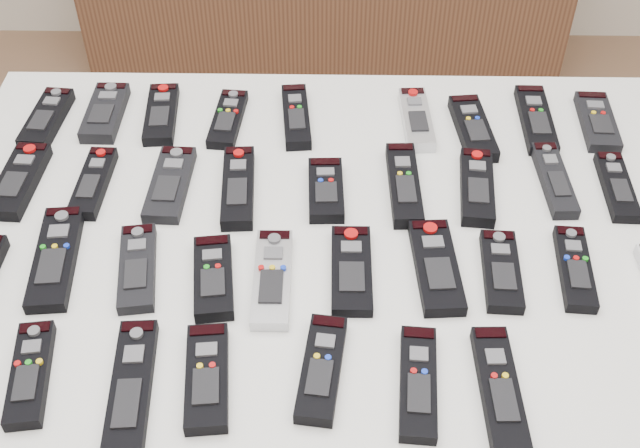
{
  "coord_description": "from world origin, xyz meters",
  "views": [
    {
      "loc": [
        -0.0,
        -0.77,
        1.68
      ],
      "look_at": [
        -0.02,
        0.12,
        0.8
      ],
      "focal_mm": 45.0,
      "sensor_mm": 36.0,
      "label": 1
    }
  ],
  "objects_px": {
    "table": "(320,258)",
    "remote_25": "(501,271)",
    "remote_10": "(93,183)",
    "remote_32": "(322,368)",
    "remote_2": "(161,114)",
    "remote_5": "(416,119)",
    "remote_8": "(597,122)",
    "remote_11": "(170,184)",
    "remote_13": "(326,190)",
    "remote_26": "(575,268)",
    "remote_34": "(499,388)",
    "remote_22": "(272,278)",
    "remote_0": "(47,119)",
    "remote_16": "(554,180)",
    "remote_20": "(137,268)",
    "remote_23": "(351,270)",
    "remote_29": "(30,374)",
    "remote_17": "(617,187)",
    "remote_4": "(296,117)",
    "remote_1": "(105,113)",
    "remote_3": "(228,119)",
    "remote_21": "(213,277)",
    "remote_30": "(131,388)",
    "remote_6": "(473,128)",
    "remote_31": "(207,377)",
    "remote_24": "(436,267)",
    "remote_15": "(477,187)",
    "remote_19": "(56,258)",
    "remote_7": "(536,119)",
    "remote_9": "(19,181)",
    "remote_33": "(418,383)"
  },
  "relations": [
    {
      "from": "table",
      "to": "remote_25",
      "type": "relative_size",
      "value": 8.18
    },
    {
      "from": "remote_10",
      "to": "remote_32",
      "type": "height_order",
      "value": "remote_32"
    },
    {
      "from": "remote_2",
      "to": "remote_5",
      "type": "xyz_separation_m",
      "value": [
        0.47,
        -0.01,
        0.0
      ]
    },
    {
      "from": "remote_5",
      "to": "remote_8",
      "type": "relative_size",
      "value": 1.04
    },
    {
      "from": "remote_8",
      "to": "remote_32",
      "type": "distance_m",
      "value": 0.74
    },
    {
      "from": "remote_11",
      "to": "remote_13",
      "type": "height_order",
      "value": "remote_13"
    },
    {
      "from": "remote_26",
      "to": "remote_34",
      "type": "height_order",
      "value": "remote_34"
    },
    {
      "from": "remote_22",
      "to": "remote_0",
      "type": "bearing_deg",
      "value": 138.45
    },
    {
      "from": "remote_16",
      "to": "remote_32",
      "type": "xyz_separation_m",
      "value": [
        -0.38,
        -0.39,
        0.0
      ]
    },
    {
      "from": "remote_11",
      "to": "remote_20",
      "type": "relative_size",
      "value": 1.05
    },
    {
      "from": "remote_0",
      "to": "remote_11",
      "type": "relative_size",
      "value": 0.93
    },
    {
      "from": "remote_10",
      "to": "remote_23",
      "type": "relative_size",
      "value": 0.97
    },
    {
      "from": "remote_10",
      "to": "remote_29",
      "type": "relative_size",
      "value": 1.01
    },
    {
      "from": "table",
      "to": "remote_25",
      "type": "height_order",
      "value": "remote_25"
    },
    {
      "from": "remote_8",
      "to": "remote_17",
      "type": "height_order",
      "value": "remote_8"
    },
    {
      "from": "remote_4",
      "to": "remote_34",
      "type": "relative_size",
      "value": 0.93
    },
    {
      "from": "remote_1",
      "to": "remote_32",
      "type": "xyz_separation_m",
      "value": [
        0.41,
        -0.56,
        0.0
      ]
    },
    {
      "from": "table",
      "to": "remote_25",
      "type": "bearing_deg",
      "value": -17.44
    },
    {
      "from": "remote_11",
      "to": "remote_2",
      "type": "bearing_deg",
      "value": 105.57
    },
    {
      "from": "remote_3",
      "to": "remote_13",
      "type": "height_order",
      "value": "remote_13"
    },
    {
      "from": "remote_0",
      "to": "remote_21",
      "type": "distance_m",
      "value": 0.51
    },
    {
      "from": "remote_34",
      "to": "remote_10",
      "type": "bearing_deg",
      "value": 145.87
    },
    {
      "from": "remote_1",
      "to": "remote_30",
      "type": "relative_size",
      "value": 0.75
    },
    {
      "from": "table",
      "to": "remote_23",
      "type": "xyz_separation_m",
      "value": [
        0.05,
        -0.09,
        0.07
      ]
    },
    {
      "from": "remote_3",
      "to": "remote_29",
      "type": "distance_m",
      "value": 0.6
    },
    {
      "from": "remote_0",
      "to": "remote_22",
      "type": "height_order",
      "value": "remote_0"
    },
    {
      "from": "remote_6",
      "to": "remote_31",
      "type": "xyz_separation_m",
      "value": [
        -0.42,
        -0.54,
        0.0
      ]
    },
    {
      "from": "remote_16",
      "to": "remote_32",
      "type": "relative_size",
      "value": 1.05
    },
    {
      "from": "table",
      "to": "remote_24",
      "type": "relative_size",
      "value": 6.96
    },
    {
      "from": "remote_0",
      "to": "remote_15",
      "type": "bearing_deg",
      "value": -8.08
    },
    {
      "from": "remote_8",
      "to": "remote_19",
      "type": "relative_size",
      "value": 0.79
    },
    {
      "from": "remote_26",
      "to": "remote_29",
      "type": "distance_m",
      "value": 0.79
    },
    {
      "from": "remote_4",
      "to": "remote_7",
      "type": "distance_m",
      "value": 0.44
    },
    {
      "from": "remote_29",
      "to": "remote_30",
      "type": "relative_size",
      "value": 0.76
    },
    {
      "from": "remote_13",
      "to": "remote_16",
      "type": "xyz_separation_m",
      "value": [
        0.38,
        0.03,
        -0.0
      ]
    },
    {
      "from": "table",
      "to": "remote_2",
      "type": "bearing_deg",
      "value": 135.32
    },
    {
      "from": "remote_15",
      "to": "remote_29",
      "type": "relative_size",
      "value": 1.07
    },
    {
      "from": "remote_21",
      "to": "remote_24",
      "type": "relative_size",
      "value": 0.85
    },
    {
      "from": "remote_9",
      "to": "remote_19",
      "type": "bearing_deg",
      "value": -55.55
    },
    {
      "from": "remote_13",
      "to": "remote_34",
      "type": "height_order",
      "value": "same"
    },
    {
      "from": "remote_5",
      "to": "remote_9",
      "type": "relative_size",
      "value": 0.95
    },
    {
      "from": "remote_8",
      "to": "remote_33",
      "type": "distance_m",
      "value": 0.68
    },
    {
      "from": "remote_25",
      "to": "remote_6",
      "type": "bearing_deg",
      "value": 93.24
    },
    {
      "from": "remote_19",
      "to": "remote_20",
      "type": "bearing_deg",
      "value": -13.31
    },
    {
      "from": "remote_10",
      "to": "remote_34",
      "type": "height_order",
      "value": "remote_34"
    },
    {
      "from": "remote_26",
      "to": "remote_1",
      "type": "bearing_deg",
      "value": 158.8
    },
    {
      "from": "remote_5",
      "to": "remote_6",
      "type": "distance_m",
      "value": 0.1
    },
    {
      "from": "remote_9",
      "to": "remote_25",
      "type": "xyz_separation_m",
      "value": [
        0.78,
        -0.19,
        -0.0
      ]
    },
    {
      "from": "remote_9",
      "to": "remote_20",
      "type": "height_order",
      "value": "remote_9"
    },
    {
      "from": "remote_4",
      "to": "remote_31",
      "type": "distance_m",
      "value": 0.58
    }
  ]
}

